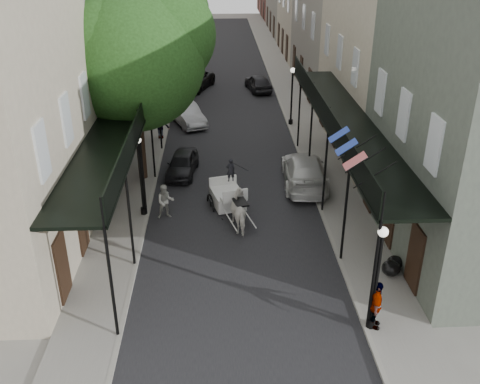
{
  "coord_description": "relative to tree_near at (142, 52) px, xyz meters",
  "views": [
    {
      "loc": [
        -0.71,
        -15.35,
        11.67
      ],
      "look_at": [
        0.19,
        5.02,
        1.6
      ],
      "focal_mm": 40.0,
      "sensor_mm": 36.0,
      "label": 1
    }
  ],
  "objects": [
    {
      "name": "pedestrian_walking",
      "position": [
        1.11,
        -4.35,
        -5.69
      ],
      "size": [
        0.88,
        0.74,
        1.6
      ],
      "primitive_type": "imported",
      "rotation": [
        0.0,
        0.0,
        0.19
      ],
      "color": "#AFAFA5",
      "rests_on": "ground"
    },
    {
      "name": "lamppost_right_near",
      "position": [
        8.3,
        -12.18,
        -4.44
      ],
      "size": [
        0.32,
        0.32,
        3.71
      ],
      "color": "black",
      "rests_on": "sidewalk_right"
    },
    {
      "name": "gallery_left",
      "position": [
        -0.59,
        -3.2,
        -2.44
      ],
      "size": [
        2.2,
        18.05,
        4.88
      ],
      "color": "black",
      "rests_on": "sidewalk_left"
    },
    {
      "name": "car_left_far",
      "position": [
        1.6,
        17.0,
        -5.81
      ],
      "size": [
        3.78,
        5.35,
        1.35
      ],
      "primitive_type": "imported",
      "rotation": [
        0.0,
        0.0,
        -0.35
      ],
      "color": "black",
      "rests_on": "ground"
    },
    {
      "name": "lamppost_left",
      "position": [
        0.1,
        -4.18,
        -4.44
      ],
      "size": [
        0.32,
        0.32,
        3.71
      ],
      "color": "black",
      "rests_on": "sidewalk_left"
    },
    {
      "name": "sidewalk_right",
      "position": [
        9.2,
        9.82,
        -6.43
      ],
      "size": [
        2.2,
        90.0,
        0.12
      ],
      "primitive_type": "cube",
      "color": "gray",
      "rests_on": "ground"
    },
    {
      "name": "car_right_near",
      "position": [
        7.8,
        -1.18,
        -5.74
      ],
      "size": [
        2.38,
        5.24,
        1.49
      ],
      "primitive_type": "imported",
      "rotation": [
        0.0,
        0.0,
        3.08
      ],
      "color": "silver",
      "rests_on": "ground"
    },
    {
      "name": "building_row_right",
      "position": [
        12.8,
        19.82,
        -1.24
      ],
      "size": [
        5.0,
        80.0,
        10.5
      ],
      "primitive_type": "cube",
      "color": "gray",
      "rests_on": "ground"
    },
    {
      "name": "sidewalk_left",
      "position": [
        -0.8,
        9.82,
        -6.43
      ],
      "size": [
        2.2,
        90.0,
        0.12
      ],
      "primitive_type": "cube",
      "color": "gray",
      "rests_on": "ground"
    },
    {
      "name": "building_row_left",
      "position": [
        -4.4,
        19.82,
        -1.24
      ],
      "size": [
        5.0,
        80.0,
        10.5
      ],
      "primitive_type": "cube",
      "color": "#B7A992",
      "rests_on": "ground"
    },
    {
      "name": "tree_far",
      "position": [
        -0.05,
        14.0,
        -0.65
      ],
      "size": [
        6.45,
        6.0,
        8.61
      ],
      "color": "#382619",
      "rests_on": "sidewalk_left"
    },
    {
      "name": "pedestrian_sidewalk_left",
      "position": [
        -0.0,
        5.55,
        -5.51
      ],
      "size": [
        1.14,
        0.7,
        1.71
      ],
      "primitive_type": "imported",
      "rotation": [
        0.0,
        0.0,
        3.2
      ],
      "color": "gray",
      "rests_on": "sidewalk_left"
    },
    {
      "name": "road",
      "position": [
        4.2,
        9.82,
        -6.48
      ],
      "size": [
        8.0,
        90.0,
        0.01
      ],
      "primitive_type": "cube",
      "color": "black",
      "rests_on": "ground"
    },
    {
      "name": "carriage",
      "position": [
        3.8,
        -3.03,
        -5.47
      ],
      "size": [
        1.98,
        2.57,
        2.62
      ],
      "rotation": [
        0.0,
        0.0,
        0.26
      ],
      "color": "black",
      "rests_on": "ground"
    },
    {
      "name": "lamppost_right_far",
      "position": [
        8.3,
        7.82,
        -4.44
      ],
      "size": [
        0.32,
        0.32,
        3.71
      ],
      "color": "black",
      "rests_on": "sidewalk_right"
    },
    {
      "name": "pedestrian_sidewalk_right",
      "position": [
        8.4,
        -12.18,
        -5.51
      ],
      "size": [
        0.69,
        1.08,
        1.71
      ],
      "primitive_type": "imported",
      "rotation": [
        0.0,
        0.0,
        1.27
      ],
      "color": "gray",
      "rests_on": "sidewalk_right"
    },
    {
      "name": "gallery_right",
      "position": [
        8.99,
        -3.2,
        -2.44
      ],
      "size": [
        2.2,
        18.05,
        4.88
      ],
      "color": "black",
      "rests_on": "sidewalk_right"
    },
    {
      "name": "tree_near",
      "position": [
        0.0,
        0.0,
        0.0
      ],
      "size": [
        7.31,
        6.8,
        9.63
      ],
      "color": "#382619",
      "rests_on": "sidewalk_left"
    },
    {
      "name": "ground",
      "position": [
        4.2,
        -10.18,
        -6.49
      ],
      "size": [
        140.0,
        140.0,
        0.0
      ],
      "primitive_type": "plane",
      "color": "gray",
      "rests_on": "ground"
    },
    {
      "name": "car_right_far",
      "position": [
        6.8,
        16.37,
        -5.82
      ],
      "size": [
        2.23,
        4.11,
        1.33
      ],
      "primitive_type": "imported",
      "rotation": [
        0.0,
        0.0,
        3.32
      ],
      "color": "black",
      "rests_on": "ground"
    },
    {
      "name": "horse",
      "position": [
        4.43,
        -5.4,
        -5.7
      ],
      "size": [
        1.29,
        2.01,
        1.57
      ],
      "primitive_type": "imported",
      "rotation": [
        0.0,
        0.0,
        3.4
      ],
      "color": "white",
      "rests_on": "ground"
    },
    {
      "name": "trash_bags",
      "position": [
        9.91,
        -9.19,
        -6.09
      ],
      "size": [
        0.95,
        1.1,
        0.59
      ],
      "color": "black",
      "rests_on": "sidewalk_right"
    },
    {
      "name": "car_left_mid",
      "position": [
        1.49,
        8.42,
        -5.81
      ],
      "size": [
        2.87,
        4.33,
        1.35
      ],
      "primitive_type": "imported",
      "rotation": [
        0.0,
        0.0,
        0.39
      ],
      "color": "#A1A2A7",
      "rests_on": "ground"
    },
    {
      "name": "car_left_near",
      "position": [
        1.6,
        0.39,
        -5.9
      ],
      "size": [
        1.82,
        3.63,
        1.19
      ],
      "primitive_type": "imported",
      "rotation": [
        0.0,
        0.0,
        -0.12
      ],
      "color": "black",
      "rests_on": "ground"
    }
  ]
}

